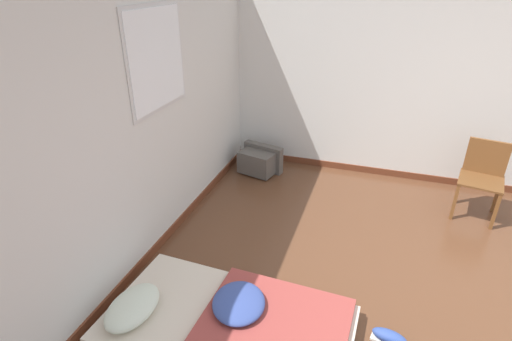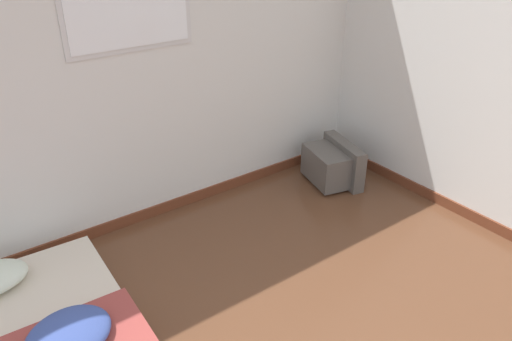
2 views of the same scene
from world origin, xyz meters
name	(u,v)px [view 2 (image 2 of 2)]	position (x,y,z in m)	size (l,w,h in m)	color
wall_back	(43,75)	(0.01, 2.88, 1.29)	(7.76, 0.08, 2.60)	silver
crt_tv	(333,164)	(2.21, 2.40, 0.18)	(0.48, 0.60, 0.38)	#56514C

